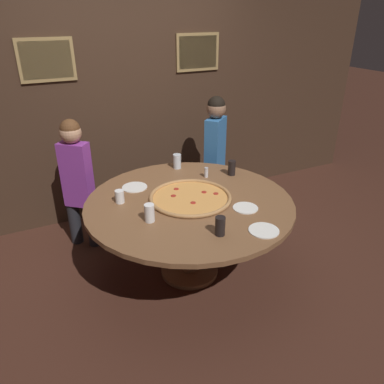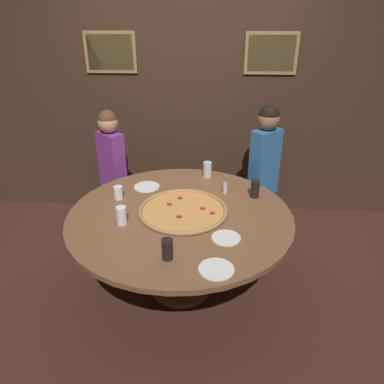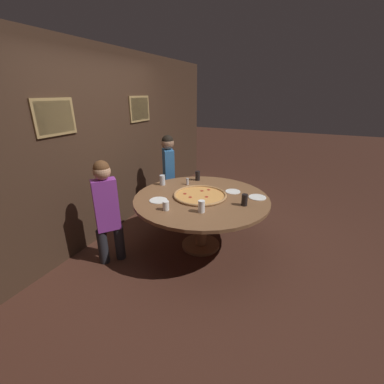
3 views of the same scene
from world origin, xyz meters
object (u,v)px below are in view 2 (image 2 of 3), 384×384
(drink_cup_by_shaker, at_px, (122,216))
(drink_cup_near_left, at_px, (118,193))
(white_plate_right_side, at_px, (226,238))
(diner_centre_back, at_px, (112,166))
(white_plate_left_side, at_px, (147,187))
(drink_cup_far_right, at_px, (207,170))
(giant_pizza, at_px, (183,210))
(dining_table, at_px, (180,226))
(condiment_shaker, at_px, (225,188))
(drink_cup_far_left, at_px, (167,249))
(drink_cup_centre_back, at_px, (255,189))
(white_plate_far_back, at_px, (216,269))
(diner_side_left, at_px, (264,166))

(drink_cup_by_shaker, distance_m, drink_cup_near_left, 0.41)
(white_plate_right_side, height_order, diner_centre_back, diner_centre_back)
(white_plate_left_side, bearing_deg, drink_cup_by_shaker, -97.76)
(drink_cup_far_right, bearing_deg, giant_pizza, -104.94)
(dining_table, xyz_separation_m, drink_cup_by_shaker, (-0.41, -0.17, 0.18))
(drink_cup_far_right, bearing_deg, drink_cup_by_shaker, -125.42)
(drink_cup_far_right, xyz_separation_m, condiment_shaker, (0.16, -0.33, -0.02))
(drink_cup_far_right, bearing_deg, white_plate_right_side, -81.89)
(drink_cup_by_shaker, bearing_deg, drink_cup_far_left, -46.27)
(dining_table, height_order, giant_pizza, giant_pizza)
(giant_pizza, relative_size, condiment_shaker, 7.20)
(giant_pizza, height_order, white_plate_right_side, giant_pizza)
(drink_cup_centre_back, bearing_deg, white_plate_far_back, -108.51)
(giant_pizza, bearing_deg, diner_side_left, 50.08)
(dining_table, xyz_separation_m, white_plate_far_back, (0.28, -0.66, 0.12))
(drink_cup_far_right, distance_m, drink_cup_near_left, 0.87)
(giant_pizza, bearing_deg, drink_cup_far_left, -95.42)
(drink_cup_by_shaker, distance_m, white_plate_left_side, 0.62)
(dining_table, bearing_deg, diner_centre_back, 129.69)
(drink_cup_far_right, relative_size, condiment_shaker, 1.50)
(white_plate_far_back, xyz_separation_m, white_plate_right_side, (0.07, 0.34, 0.00))
(white_plate_right_side, distance_m, condiment_shaker, 0.69)
(dining_table, distance_m, condiment_shaker, 0.54)
(white_plate_right_side, bearing_deg, dining_table, 137.14)
(giant_pizza, height_order, condiment_shaker, condiment_shaker)
(drink_cup_near_left, relative_size, diner_centre_back, 0.08)
(drink_cup_centre_back, height_order, drink_cup_near_left, drink_cup_centre_back)
(drink_cup_far_right, bearing_deg, white_plate_left_side, -154.80)
(giant_pizza, xyz_separation_m, condiment_shaker, (0.33, 0.34, 0.04))
(white_plate_right_side, bearing_deg, drink_cup_by_shaker, 168.66)
(drink_cup_far_right, height_order, diner_side_left, diner_side_left)
(drink_cup_near_left, xyz_separation_m, diner_side_left, (1.28, 0.68, -0.02))
(dining_table, relative_size, white_plate_right_side, 8.57)
(dining_table, xyz_separation_m, drink_cup_far_right, (0.20, 0.70, 0.19))
(drink_cup_centre_back, distance_m, drink_cup_far_left, 1.08)
(dining_table, xyz_separation_m, condiment_shaker, (0.36, 0.37, 0.16))
(drink_cup_centre_back, distance_m, white_plate_right_side, 0.68)
(drink_cup_by_shaker, xyz_separation_m, white_plate_right_side, (0.76, -0.15, -0.07))
(dining_table, height_order, diner_centre_back, diner_centre_back)
(drink_cup_centre_back, relative_size, drink_cup_near_left, 1.32)
(dining_table, xyz_separation_m, drink_cup_near_left, (-0.53, 0.23, 0.17))
(drink_cup_by_shaker, height_order, drink_cup_near_left, drink_cup_by_shaker)
(dining_table, relative_size, drink_cup_far_left, 12.29)
(dining_table, distance_m, drink_cup_far_right, 0.75)
(drink_cup_near_left, distance_m, white_plate_far_back, 1.20)
(drink_cup_far_right, height_order, diner_centre_back, diner_centre_back)
(drink_cup_far_left, relative_size, drink_cup_far_right, 0.98)
(white_plate_right_side, distance_m, diner_side_left, 1.29)
(drink_cup_far_right, bearing_deg, diner_side_left, 20.39)
(drink_cup_by_shaker, bearing_deg, white_plate_right_side, -11.34)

